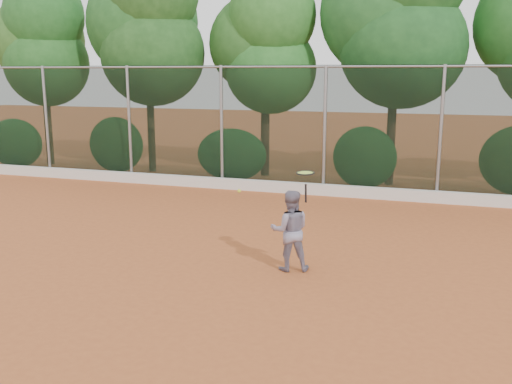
% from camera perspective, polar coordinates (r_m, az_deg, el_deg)
% --- Properties ---
extents(ground, '(80.00, 80.00, 0.00)m').
position_cam_1_polar(ground, '(9.41, -1.91, -8.67)').
color(ground, '#A55227').
rests_on(ground, ground).
extents(concrete_curb, '(24.00, 0.20, 0.30)m').
position_cam_1_polar(concrete_curb, '(15.72, 6.60, 0.24)').
color(concrete_curb, silver).
rests_on(concrete_curb, ground).
extents(tennis_player, '(0.80, 0.71, 1.38)m').
position_cam_1_polar(tennis_player, '(9.64, 3.43, -3.86)').
color(tennis_player, slate).
rests_on(tennis_player, ground).
extents(chainlink_fence, '(24.09, 0.09, 3.50)m').
position_cam_1_polar(chainlink_fence, '(15.64, 6.89, 6.51)').
color(chainlink_fence, black).
rests_on(chainlink_fence, ground).
extents(foliage_backdrop, '(23.70, 3.63, 7.55)m').
position_cam_1_polar(foliage_backdrop, '(17.65, 6.61, 15.38)').
color(foliage_backdrop, '#49341C').
rests_on(foliage_backdrop, ground).
extents(tennis_racket, '(0.36, 0.36, 0.53)m').
position_cam_1_polar(tennis_racket, '(9.25, 4.96, 1.68)').
color(tennis_racket, black).
rests_on(tennis_racket, ground).
extents(tennis_ball_in_flight, '(0.06, 0.06, 0.06)m').
position_cam_1_polar(tennis_ball_in_flight, '(9.32, -1.70, 0.12)').
color(tennis_ball_in_flight, gold).
rests_on(tennis_ball_in_flight, ground).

